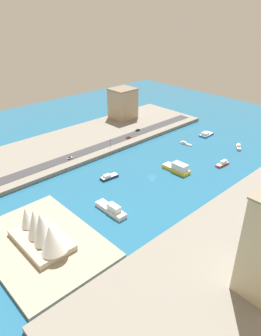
% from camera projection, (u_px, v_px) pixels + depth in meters
% --- Properties ---
extents(ground_plane, '(440.00, 440.00, 0.00)m').
position_uv_depth(ground_plane, '(152.00, 177.00, 218.48)').
color(ground_plane, '#23668E').
extents(quay_east, '(70.00, 240.00, 2.92)m').
position_uv_depth(quay_east, '(83.00, 141.00, 270.82)').
color(quay_east, gray).
rests_on(quay_east, ground_plane).
extents(peninsula_point, '(70.73, 50.24, 2.00)m').
position_uv_depth(peninsula_point, '(42.00, 244.00, 156.51)').
color(peninsula_point, '#A89E89').
rests_on(peninsula_point, ground_plane).
extents(road_strip, '(10.51, 228.00, 0.15)m').
position_uv_depth(road_strip, '(98.00, 147.00, 256.20)').
color(road_strip, '#38383D').
rests_on(road_strip, quay_east).
extents(catamaran_blue, '(8.27, 15.78, 3.63)m').
position_uv_depth(catamaran_blue, '(206.00, 134.00, 285.18)').
color(catamaran_blue, blue).
rests_on(catamaran_blue, ground_plane).
extents(patrol_launch_navy, '(5.87, 14.31, 3.28)m').
position_uv_depth(patrol_launch_navy, '(109.00, 177.00, 216.11)').
color(patrol_launch_navy, '#1E284C').
rests_on(patrol_launch_navy, ground_plane).
extents(ferry_yellow_fast, '(22.84, 7.43, 6.98)m').
position_uv_depth(ferry_yellow_fast, '(177.00, 168.00, 224.18)').
color(ferry_yellow_fast, yellow).
rests_on(ferry_yellow_fast, ground_plane).
extents(tugboat_red, '(4.71, 13.02, 3.75)m').
position_uv_depth(tugboat_red, '(223.00, 164.00, 233.03)').
color(tugboat_red, red).
rests_on(tugboat_red, ground_plane).
extents(yacht_sleek_gray, '(8.34, 10.18, 3.61)m').
position_uv_depth(yacht_sleek_gray, '(238.00, 147.00, 259.77)').
color(yacht_sleek_gray, '#999EA3').
rests_on(yacht_sleek_gray, ground_plane).
extents(sailboat_small_white, '(11.64, 3.60, 9.54)m').
position_uv_depth(sailboat_small_white, '(185.00, 143.00, 267.51)').
color(sailboat_small_white, white).
rests_on(sailboat_small_white, ground_plane).
extents(ferry_white_commuter, '(24.21, 6.06, 6.10)m').
position_uv_depth(ferry_white_commuter, '(111.00, 209.00, 180.84)').
color(ferry_white_commuter, silver).
rests_on(ferry_white_commuter, ground_plane).
extents(apartment_midrise_tan, '(22.02, 24.16, 29.88)m').
position_uv_depth(apartment_midrise_tan, '(123.00, 103.00, 314.77)').
color(apartment_midrise_tan, tan).
rests_on(apartment_midrise_tan, quay_east).
extents(suv_black, '(1.98, 4.51, 1.48)m').
position_uv_depth(suv_black, '(138.00, 130.00, 287.74)').
color(suv_black, black).
rests_on(suv_black, road_strip).
extents(van_white, '(2.11, 4.42, 1.56)m').
position_uv_depth(van_white, '(70.00, 158.00, 236.20)').
color(van_white, black).
rests_on(van_white, road_strip).
extents(pickup_red, '(2.14, 4.83, 1.61)m').
position_uv_depth(pickup_red, '(128.00, 137.00, 271.86)').
color(pickup_red, black).
rests_on(pickup_red, road_strip).
extents(traffic_light_waterfront, '(0.36, 0.36, 6.50)m').
position_uv_depth(traffic_light_waterfront, '(110.00, 142.00, 254.33)').
color(traffic_light_waterfront, black).
rests_on(traffic_light_waterfront, quay_east).
extents(opera_landmark, '(37.63, 20.06, 19.23)m').
position_uv_depth(opera_landmark, '(42.00, 232.00, 150.89)').
color(opera_landmark, '#BCAD93').
rests_on(opera_landmark, peninsula_point).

